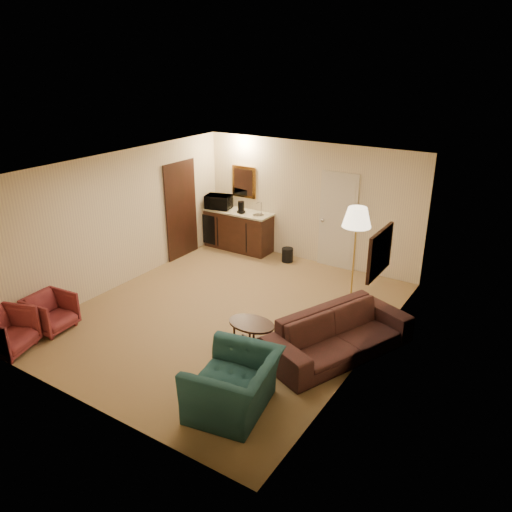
{
  "coord_description": "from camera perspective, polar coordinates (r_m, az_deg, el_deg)",
  "views": [
    {
      "loc": [
        4.59,
        -6.29,
        4.22
      ],
      "look_at": [
        0.25,
        0.5,
        0.98
      ],
      "focal_mm": 35.0,
      "sensor_mm": 36.0,
      "label": 1
    }
  ],
  "objects": [
    {
      "name": "teal_armchair",
      "position": [
        6.42,
        -2.57,
        -13.54
      ],
      "size": [
        0.94,
        1.26,
        1.0
      ],
      "primitive_type": "imported",
      "rotation": [
        0.0,
        0.0,
        -1.39
      ],
      "color": "#1D4449",
      "rests_on": "ground"
    },
    {
      "name": "wetbar_cabinet",
      "position": [
        11.58,
        -2.03,
        2.97
      ],
      "size": [
        1.64,
        0.58,
        0.92
      ],
      "primitive_type": "cube",
      "color": "#361B11",
      "rests_on": "ground"
    },
    {
      "name": "ground",
      "position": [
        8.85,
        -3.15,
        -6.58
      ],
      "size": [
        6.0,
        6.0,
        0.0
      ],
      "primitive_type": "plane",
      "color": "olive",
      "rests_on": "ground"
    },
    {
      "name": "coffee_maker",
      "position": [
        11.26,
        -1.71,
        5.59
      ],
      "size": [
        0.16,
        0.16,
        0.27
      ],
      "primitive_type": "cylinder",
      "rotation": [
        0.0,
        0.0,
        -0.16
      ],
      "color": "black",
      "rests_on": "wetbar_cabinet"
    },
    {
      "name": "room_walls",
      "position": [
        8.83,
        -0.98,
        5.46
      ],
      "size": [
        5.02,
        6.01,
        2.61
      ],
      "color": "#CAB397",
      "rests_on": "ground"
    },
    {
      "name": "rose_chair_near",
      "position": [
        8.88,
        -22.43,
        -5.81
      ],
      "size": [
        0.67,
        0.71,
        0.67
      ],
      "primitive_type": "imported",
      "rotation": [
        0.0,
        0.0,
        1.67
      ],
      "color": "maroon",
      "rests_on": "ground"
    },
    {
      "name": "waste_bin",
      "position": [
        10.97,
        3.61,
        0.13
      ],
      "size": [
        0.27,
        0.27,
        0.31
      ],
      "primitive_type": "cylinder",
      "rotation": [
        0.0,
        0.0,
        -0.09
      ],
      "color": "black",
      "rests_on": "ground"
    },
    {
      "name": "coffee_table",
      "position": [
        7.78,
        -0.51,
        -9.03
      ],
      "size": [
        0.89,
        0.73,
        0.44
      ],
      "primitive_type": "cube",
      "rotation": [
        0.0,
        0.0,
        -0.34
      ],
      "color": "black",
      "rests_on": "ground"
    },
    {
      "name": "microwave",
      "position": [
        11.61,
        -4.32,
        6.37
      ],
      "size": [
        0.64,
        0.45,
        0.39
      ],
      "primitive_type": "imported",
      "rotation": [
        0.0,
        0.0,
        0.24
      ],
      "color": "black",
      "rests_on": "wetbar_cabinet"
    },
    {
      "name": "floor_lamp",
      "position": [
        8.84,
        11.11,
        -0.29
      ],
      "size": [
        0.64,
        0.64,
        1.88
      ],
      "primitive_type": "cube",
      "rotation": [
        0.0,
        0.0,
        -0.36
      ],
      "color": "gold",
      "rests_on": "ground"
    },
    {
      "name": "rose_chair_far",
      "position": [
        8.51,
        -26.79,
        -7.56
      ],
      "size": [
        0.86,
        0.89,
        0.74
      ],
      "primitive_type": "imported",
      "rotation": [
        0.0,
        0.0,
        1.88
      ],
      "color": "maroon",
      "rests_on": "ground"
    },
    {
      "name": "sofa",
      "position": [
        7.61,
        9.59,
        -8.07
      ],
      "size": [
        1.53,
        2.41,
        0.91
      ],
      "primitive_type": "imported",
      "rotation": [
        0.0,
        0.0,
        1.17
      ],
      "color": "black",
      "rests_on": "ground"
    }
  ]
}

